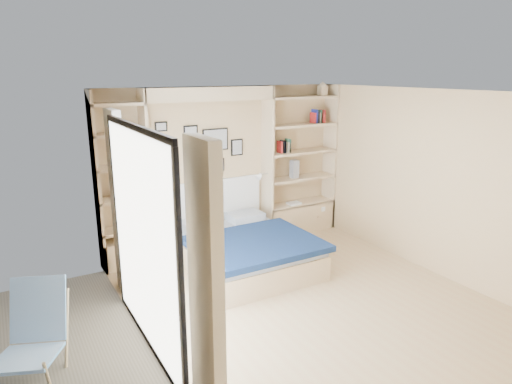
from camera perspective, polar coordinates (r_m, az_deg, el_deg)
ground at (r=5.83m, az=6.21°, el=-13.05°), size 4.50×4.50×0.00m
room_shell at (r=6.47m, az=-4.24°, el=0.14°), size 4.50×4.50×4.50m
bed at (r=6.55m, az=-1.60°, el=-7.10°), size 1.67×2.05×1.07m
photo_gallery at (r=6.96m, az=-7.34°, el=5.56°), size 1.48×0.02×0.82m
reading_lamps at (r=6.92m, az=-5.33°, el=1.30°), size 1.92×0.12×0.15m
shelf_decor at (r=7.54m, az=4.03°, el=7.00°), size 3.60×0.23×2.03m
deck_chair at (r=4.78m, az=-26.17°, el=-15.67°), size 0.80×0.99×0.87m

